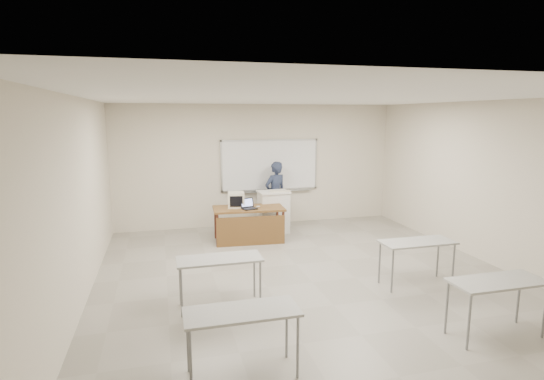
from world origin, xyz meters
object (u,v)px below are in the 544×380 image
object	(u,v)px
laptop	(249,206)
presenter	(275,194)
crt_monitor	(236,200)
instructor_desk	(250,217)
whiteboard	(270,166)
podium	(273,212)
keyboard	(280,191)
mouse	(258,207)

from	to	relation	value
laptop	presenter	xyz separation A→B (m)	(0.90, 1.16, 0.01)
crt_monitor	laptop	size ratio (longest dim) A/B	1.36
instructor_desk	laptop	distance (m)	0.25
whiteboard	podium	world-z (taller)	whiteboard
crt_monitor	keyboard	size ratio (longest dim) A/B	0.86
crt_monitor	mouse	size ratio (longest dim) A/B	4.38
podium	keyboard	size ratio (longest dim) A/B	2.11
crt_monitor	presenter	distance (m)	1.46
whiteboard	instructor_desk	distance (m)	1.93
keyboard	crt_monitor	bearing A→B (deg)	-156.70
crt_monitor	presenter	bearing A→B (deg)	47.07
whiteboard	keyboard	bearing A→B (deg)	-90.47
podium	mouse	distance (m)	0.79
podium	crt_monitor	distance (m)	1.10
whiteboard	instructor_desk	bearing A→B (deg)	-119.45
whiteboard	crt_monitor	xyz separation A→B (m)	(-1.09, -1.24, -0.57)
podium	crt_monitor	bearing A→B (deg)	-160.68
podium	keyboard	xyz separation A→B (m)	(0.13, -0.12, 0.51)
instructor_desk	keyboard	size ratio (longest dim) A/B	3.25
mouse	keyboard	distance (m)	0.80
mouse	crt_monitor	bearing A→B (deg)	145.10
laptop	podium	bearing A→B (deg)	27.66
instructor_desk	mouse	xyz separation A→B (m)	(0.20, 0.06, 0.21)
laptop	presenter	size ratio (longest dim) A/B	0.18
whiteboard	keyboard	world-z (taller)	whiteboard
whiteboard	mouse	xyz separation A→B (m)	(-0.64, -1.42, -0.71)
mouse	keyboard	size ratio (longest dim) A/B	0.20
whiteboard	crt_monitor	bearing A→B (deg)	-131.14
whiteboard	presenter	world-z (taller)	whiteboard
whiteboard	podium	size ratio (longest dim) A/B	2.50
presenter	mouse	bearing A→B (deg)	36.27
podium	keyboard	world-z (taller)	keyboard
whiteboard	presenter	xyz separation A→B (m)	(0.05, -0.33, -0.67)
whiteboard	laptop	distance (m)	1.85
whiteboard	podium	xyz separation A→B (m)	(-0.14, -0.87, -0.98)
instructor_desk	podium	xyz separation A→B (m)	(0.70, 0.61, -0.06)
mouse	laptop	bearing A→B (deg)	-174.59
podium	presenter	xyz separation A→B (m)	(0.19, 0.53, 0.31)
crt_monitor	laptop	world-z (taller)	crt_monitor
crt_monitor	presenter	xyz separation A→B (m)	(1.14, 0.91, -0.10)
mouse	keyboard	xyz separation A→B (m)	(0.63, 0.44, 0.24)
laptop	mouse	size ratio (longest dim) A/B	3.21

